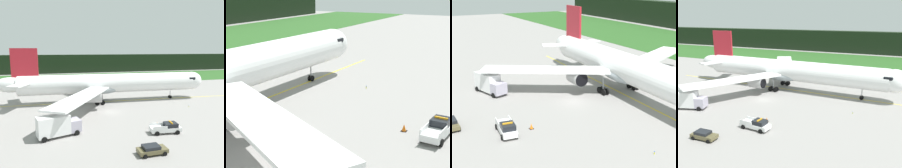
% 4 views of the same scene
% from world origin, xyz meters
% --- Properties ---
extents(ground, '(320.00, 320.00, 0.00)m').
position_xyz_m(ground, '(0.00, 0.00, 0.00)').
color(ground, gray).
extents(taxiway_centerline_main, '(75.12, 3.15, 0.01)m').
position_xyz_m(taxiway_centerline_main, '(2.24, 9.86, 0.00)').
color(taxiway_centerline_main, yellow).
rests_on(taxiway_centerline_main, ground).
extents(airliner, '(56.52, 47.33, 14.42)m').
position_xyz_m(airliner, '(1.51, 9.89, 4.95)').
color(airliner, white).
rests_on(airliner, ground).
extents(ops_pickup_truck, '(5.38, 2.60, 1.94)m').
position_xyz_m(ops_pickup_truck, '(6.46, -14.09, 0.90)').
color(ops_pickup_truck, white).
rests_on(ops_pickup_truck, ground).
extents(catering_truck, '(7.43, 4.44, 3.76)m').
position_xyz_m(catering_truck, '(-11.56, -11.22, 1.89)').
color(catering_truck, '#ABA4B7').
rests_on(catering_truck, ground).
extents(apron_cone, '(0.61, 0.61, 0.77)m').
position_xyz_m(apron_cone, '(6.48, -10.54, 0.37)').
color(apron_cone, black).
rests_on(apron_cone, ground).
extents(taxiway_edge_light_east, '(0.12, 0.12, 0.44)m').
position_xyz_m(taxiway_edge_light_east, '(19.93, -0.45, 0.24)').
color(taxiway_edge_light_east, yellow).
rests_on(taxiway_edge_light_east, ground).
extents(taxiway_edge_light_west, '(0.12, 0.12, 0.47)m').
position_xyz_m(taxiway_edge_light_west, '(-25.02, -0.45, 0.26)').
color(taxiway_edge_light_west, yellow).
rests_on(taxiway_edge_light_west, ground).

